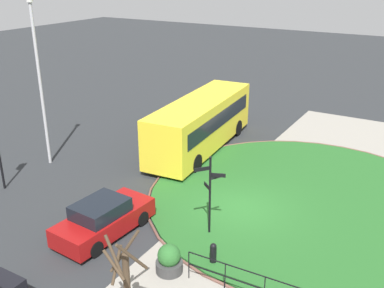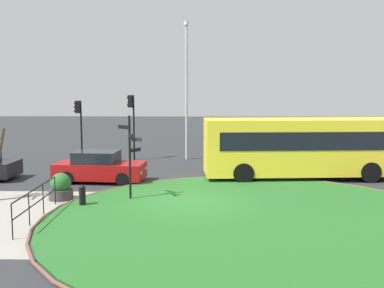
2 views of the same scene
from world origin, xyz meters
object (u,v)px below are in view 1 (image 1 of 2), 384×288
at_px(planter_near_signpost, 169,260).
at_px(bus_yellow, 201,123).
at_px(signpost_directional, 210,190).
at_px(bollard_foreground, 213,253).
at_px(street_tree_bare, 125,279).
at_px(car_near_lane, 104,219).
at_px(lamppost_tall, 40,80).

bearing_deg(planter_near_signpost, bus_yellow, 23.91).
distance_m(signpost_directional, bus_yellow, 9.15).
relative_size(bollard_foreground, street_tree_bare, 0.27).
relative_size(planter_near_signpost, street_tree_bare, 0.34).
height_order(signpost_directional, bus_yellow, signpost_directional).
bearing_deg(planter_near_signpost, street_tree_bare, -174.36).
bearing_deg(car_near_lane, bollard_foreground, -79.97).
bearing_deg(bus_yellow, lamppost_tall, 129.68).
bearing_deg(car_near_lane, planter_near_signpost, -96.95).
xyz_separation_m(bus_yellow, planter_near_signpost, (-10.65, -4.72, -1.13)).
distance_m(signpost_directional, planter_near_signpost, 3.23).
bearing_deg(signpost_directional, lamppost_tall, 80.83).
relative_size(bollard_foreground, car_near_lane, 0.20).
xyz_separation_m(bus_yellow, lamppost_tall, (-6.01, 6.20, 3.03)).
height_order(signpost_directional, planter_near_signpost, signpost_directional).
xyz_separation_m(signpost_directional, bollard_foreground, (-1.67, -1.05, -1.54)).
bearing_deg(car_near_lane, bus_yellow, 10.63).
distance_m(bus_yellow, street_tree_bare, 14.26).
distance_m(signpost_directional, bollard_foreground, 2.50).
bearing_deg(street_tree_bare, signpost_directional, 2.00).
relative_size(bus_yellow, lamppost_tall, 1.12).
bearing_deg(street_tree_bare, planter_near_signpost, 5.64).
xyz_separation_m(car_near_lane, planter_near_signpost, (-0.71, -3.61, -0.20)).
distance_m(bollard_foreground, car_near_lane, 4.76).
bearing_deg(lamppost_tall, street_tree_bare, -123.29).
bearing_deg(lamppost_tall, signpost_directional, -99.17).
bearing_deg(car_near_lane, street_tree_bare, -127.22).
distance_m(bollard_foreground, street_tree_bare, 4.17).
bearing_deg(lamppost_tall, bus_yellow, -45.90).
distance_m(bollard_foreground, bus_yellow, 11.18).
relative_size(lamppost_tall, planter_near_signpost, 7.90).
bearing_deg(bollard_foreground, bus_yellow, 31.72).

